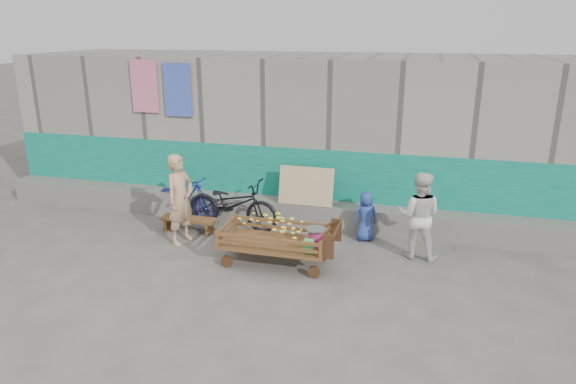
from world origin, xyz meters
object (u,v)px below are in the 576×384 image
(bench, at_px, (189,222))
(woman, at_px, (419,215))
(banana_cart, at_px, (273,233))
(bicycle_blue, at_px, (187,197))
(bicycle_dark, at_px, (232,204))
(vendor_man, at_px, (180,199))
(child, at_px, (366,216))

(bench, distance_m, woman, 4.05)
(banana_cart, bearing_deg, woman, 21.50)
(woman, relative_size, bicycle_blue, 0.96)
(woman, relative_size, bicycle_dark, 0.80)
(bicycle_blue, bearing_deg, vendor_man, -142.53)
(vendor_man, bearing_deg, woman, -66.38)
(bench, bearing_deg, vendor_man, -76.29)
(bench, xyz_separation_m, woman, (4.02, -0.04, 0.52))
(child, relative_size, bicycle_blue, 0.59)
(woman, xyz_separation_m, child, (-0.88, 0.47, -0.27))
(bicycle_blue, bearing_deg, bench, -136.45)
(bench, height_order, woman, woman)
(banana_cart, xyz_separation_m, bicycle_blue, (-2.15, 1.45, -0.08))
(bicycle_blue, bearing_deg, woman, -81.88)
(banana_cart, relative_size, child, 2.08)
(vendor_man, distance_m, child, 3.17)
(banana_cart, distance_m, child, 1.83)
(banana_cart, height_order, bench, banana_cart)
(banana_cart, height_order, bicycle_dark, bicycle_dark)
(bench, bearing_deg, woman, -0.63)
(woman, bearing_deg, bench, 3.66)
(vendor_man, height_order, woman, vendor_man)
(banana_cart, height_order, woman, woman)
(woman, distance_m, child, 1.04)
(banana_cart, distance_m, vendor_man, 1.81)
(banana_cart, relative_size, bicycle_dark, 1.02)
(banana_cart, bearing_deg, child, 46.03)
(vendor_man, height_order, bicycle_blue, vendor_man)
(vendor_man, relative_size, bicycle_dark, 0.88)
(bench, xyz_separation_m, vendor_man, (0.12, -0.49, 0.59))
(bench, bearing_deg, bicycle_blue, 117.45)
(banana_cart, relative_size, vendor_man, 1.16)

